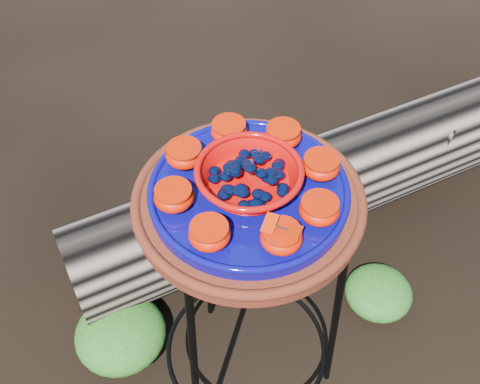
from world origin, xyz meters
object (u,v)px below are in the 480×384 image
plant_stand (247,307)px  terracotta_saucer (249,203)px  cobalt_plate (249,193)px  red_bowl (249,179)px  driftwood_log (310,186)px

plant_stand → terracotta_saucer: size_ratio=1.66×
terracotta_saucer → cobalt_plate: cobalt_plate is taller
red_bowl → driftwood_log: red_bowl is taller
plant_stand → cobalt_plate: bearing=0.0°
cobalt_plate → driftwood_log: (0.44, 0.40, -0.60)m
plant_stand → cobalt_plate: 0.40m
plant_stand → cobalt_plate: cobalt_plate is taller
plant_stand → cobalt_plate: size_ratio=1.93×
terracotta_saucer → red_bowl: 0.07m
red_bowl → driftwood_log: (0.44, 0.40, -0.64)m
driftwood_log → red_bowl: bearing=-137.9°
driftwood_log → plant_stand: bearing=-137.9°
cobalt_plate → driftwood_log: bearing=42.1°
plant_stand → driftwood_log: bearing=42.1°
plant_stand → terracotta_saucer: (0.00, 0.00, 0.37)m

